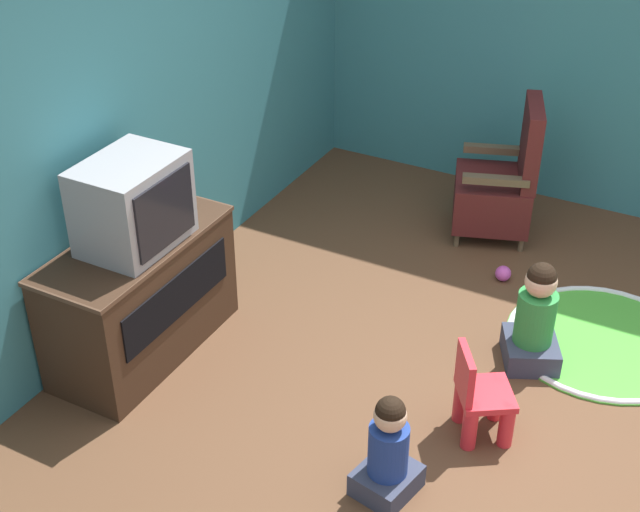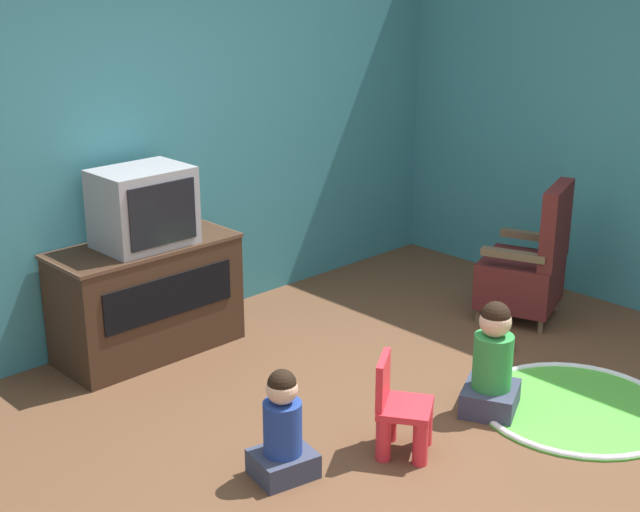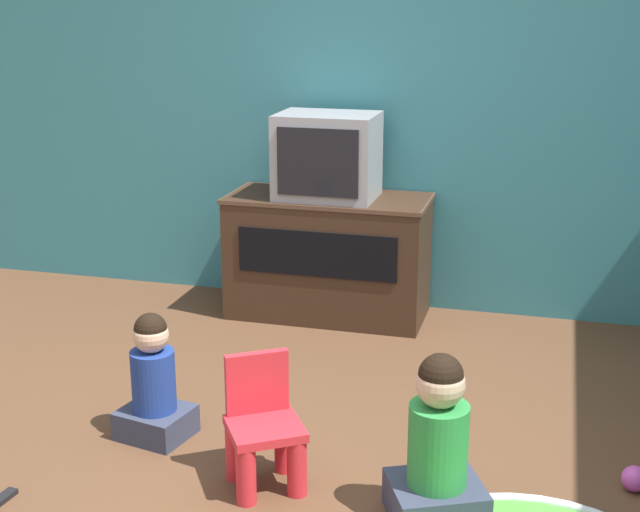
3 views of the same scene
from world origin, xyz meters
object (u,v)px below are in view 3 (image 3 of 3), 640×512
(child_watching_left, at_px, (438,450))
(remote_control, at_px, (1,500))
(tv_cabinet, at_px, (328,254))
(toy_ball, at_px, (635,479))
(child_watching_center, at_px, (154,384))
(yellow_kid_chair, at_px, (264,435))
(television, at_px, (327,156))

(child_watching_left, xyz_separation_m, remote_control, (-1.61, -0.33, -0.27))
(tv_cabinet, xyz_separation_m, toy_ball, (1.65, -1.60, -0.32))
(child_watching_left, relative_size, child_watching_center, 1.15)
(tv_cabinet, relative_size, yellow_kid_chair, 2.26)
(yellow_kid_chair, height_order, child_watching_left, child_watching_left)
(yellow_kid_chair, xyz_separation_m, child_watching_left, (0.69, -0.07, 0.07))
(tv_cabinet, height_order, child_watching_center, tv_cabinet)
(child_watching_left, bearing_deg, television, 90.06)
(television, height_order, child_watching_left, television)
(tv_cabinet, distance_m, child_watching_center, 1.71)
(television, distance_m, remote_control, 2.57)
(television, relative_size, remote_control, 3.65)
(child_watching_center, distance_m, remote_control, 0.77)
(tv_cabinet, xyz_separation_m, child_watching_left, (0.93, -1.99, -0.09))
(child_watching_center, relative_size, toy_ball, 5.59)
(remote_control, bearing_deg, television, -10.89)
(child_watching_left, distance_m, child_watching_center, 1.31)
(yellow_kid_chair, xyz_separation_m, child_watching_center, (-0.58, 0.25, 0.03))
(television, bearing_deg, child_watching_left, -64.55)
(child_watching_left, bearing_deg, child_watching_center, 140.76)
(child_watching_left, relative_size, toy_ball, 6.42)
(child_watching_center, height_order, toy_ball, child_watching_center)
(toy_ball, bearing_deg, tv_cabinet, 136.03)
(yellow_kid_chair, bearing_deg, toy_ball, -19.99)
(yellow_kid_chair, distance_m, child_watching_center, 0.63)
(television, height_order, yellow_kid_chair, television)
(tv_cabinet, distance_m, yellow_kid_chair, 1.94)
(television, xyz_separation_m, child_watching_center, (-0.34, -1.65, -0.72))
(yellow_kid_chair, xyz_separation_m, remote_control, (-0.93, -0.40, -0.20))
(television, relative_size, child_watching_center, 0.98)
(child_watching_center, bearing_deg, yellow_kid_chair, -11.38)
(child_watching_center, bearing_deg, remote_control, -106.68)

